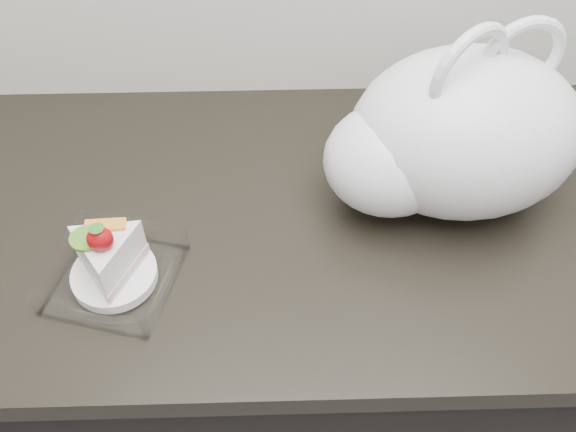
{
  "coord_description": "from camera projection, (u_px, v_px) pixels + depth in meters",
  "views": [
    {
      "loc": [
        -0.13,
        1.01,
        1.66
      ],
      "look_at": [
        -0.11,
        1.64,
        0.94
      ],
      "focal_mm": 40.0,
      "sensor_mm": 36.0,
      "label": 1
    }
  ],
  "objects": [
    {
      "name": "plastic_bag",
      "position": [
        450.0,
        137.0,
        0.95
      ],
      "size": [
        0.45,
        0.38,
        0.31
      ],
      "rotation": [
        0.0,
        0.0,
        0.42
      ],
      "color": "white",
      "rests_on": "counter"
    },
    {
      "name": "cake_tray",
      "position": [
        111.0,
        266.0,
        0.9
      ],
      "size": [
        0.2,
        0.2,
        0.13
      ],
      "rotation": [
        0.0,
        0.0,
        -0.27
      ],
      "color": "white",
      "rests_on": "counter"
    },
    {
      "name": "mooncake_wrap",
      "position": [
        462.0,
        177.0,
        1.05
      ],
      "size": [
        0.17,
        0.16,
        0.03
      ],
      "rotation": [
        0.0,
        0.0,
        -0.14
      ],
      "color": "white",
      "rests_on": "counter"
    },
    {
      "name": "counter",
      "position": [
        338.0,
        351.0,
        1.36
      ],
      "size": [
        2.04,
        0.64,
        0.9
      ],
      "color": "black",
      "rests_on": "ground"
    }
  ]
}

